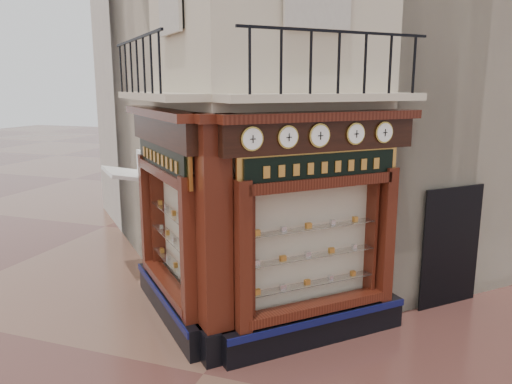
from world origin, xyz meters
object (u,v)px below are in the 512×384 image
at_px(corner_pilaster, 214,245).
at_px(clock_a, 252,139).
at_px(clock_d, 355,134).
at_px(signboard_left, 162,158).
at_px(clock_b, 288,137).
at_px(clock_c, 319,136).
at_px(clock_e, 384,132).
at_px(awning, 131,276).
at_px(signboard_right, 322,167).

bearing_deg(corner_pilaster, clock_a, -43.47).
relative_size(clock_d, signboard_left, 0.15).
xyz_separation_m(clock_b, clock_c, (0.40, 0.40, -0.00)).
height_order(clock_a, clock_d, clock_a).
relative_size(clock_b, clock_e, 0.99).
xyz_separation_m(corner_pilaster, clock_e, (2.33, 1.73, 1.67)).
distance_m(clock_c, clock_d, 0.69).
bearing_deg(awning, signboard_right, -153.71).
xyz_separation_m(clock_d, signboard_left, (-3.39, -0.31, -0.52)).
bearing_deg(awning, clock_c, -155.68).
xyz_separation_m(awning, signboard_right, (4.81, -1.63, 3.10)).
xyz_separation_m(clock_a, clock_b, (0.42, 0.42, 0.00)).
relative_size(corner_pilaster, clock_e, 11.19).
bearing_deg(awning, signboard_left, -175.78).
xyz_separation_m(corner_pilaster, signboard_right, (1.46, 1.01, 1.15)).
bearing_deg(signboard_right, awning, 116.29).
bearing_deg(corner_pilaster, signboard_left, 100.25).
bearing_deg(signboard_left, clock_d, -129.83).
bearing_deg(clock_e, clock_d, 180.00).
height_order(clock_a, clock_e, clock_a).
relative_size(clock_c, awning, 0.26).
bearing_deg(signboard_left, corner_pilaster, -169.75).
height_order(corner_pilaster, clock_d, corner_pilaster).
xyz_separation_m(clock_e, signboard_left, (-3.80, -0.72, -0.52)).
height_order(clock_b, clock_d, clock_d).
bearing_deg(signboard_left, clock_c, -138.52).
bearing_deg(corner_pilaster, clock_c, -14.87).
bearing_deg(clock_e, corner_pilaster, 171.55).
xyz_separation_m(clock_b, awning, (-4.39, 2.20, -3.62)).
distance_m(clock_b, awning, 6.10).
height_order(clock_e, signboard_right, clock_e).
distance_m(clock_e, awning, 6.80).
bearing_deg(corner_pilaster, signboard_right, -10.25).
height_order(clock_d, signboard_left, clock_d).
bearing_deg(signboard_right, clock_a, -175.14).
distance_m(corner_pilaster, clock_b, 2.02).
bearing_deg(signboard_right, clock_b, -171.03).
bearing_deg(clock_c, corner_pilaster, 165.13).
bearing_deg(clock_b, awning, 108.38).
height_order(clock_b, signboard_right, clock_b).
distance_m(clock_b, signboard_left, 2.62).
distance_m(clock_c, awning, 6.27).
bearing_deg(corner_pilaster, clock_b, -22.14).
bearing_deg(clock_d, signboard_right, 168.51).
xyz_separation_m(clock_c, signboard_left, (-2.90, 0.18, -0.52)).
bearing_deg(signboard_right, clock_c, -141.99).
height_order(clock_c, clock_d, clock_c).
relative_size(clock_a, clock_b, 1.02).
height_order(clock_d, signboard_right, clock_d).
bearing_deg(clock_e, clock_a, 180.00).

